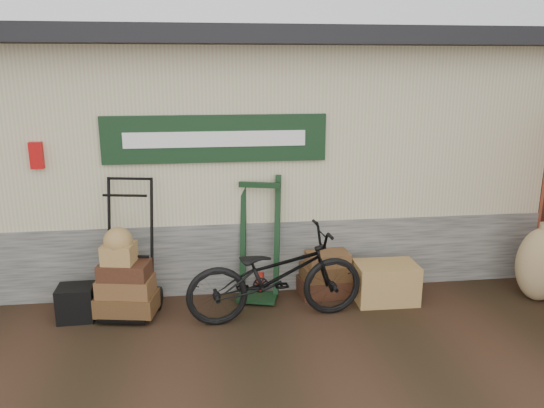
# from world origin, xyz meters

# --- Properties ---
(ground) EXTENTS (80.00, 80.00, 0.00)m
(ground) POSITION_xyz_m (0.00, 0.00, 0.00)
(ground) COLOR black
(ground) RESTS_ON ground
(station_building) EXTENTS (14.40, 4.10, 3.20)m
(station_building) POSITION_xyz_m (-0.01, 2.74, 1.61)
(station_building) COLOR #4C4C47
(station_building) RESTS_ON ground
(porter_trolley) EXTENTS (0.89, 0.73, 1.58)m
(porter_trolley) POSITION_xyz_m (-1.32, 0.64, 0.79)
(porter_trolley) COLOR black
(porter_trolley) RESTS_ON ground
(green_barrow) EXTENTS (0.65, 0.59, 1.51)m
(green_barrow) POSITION_xyz_m (0.19, 0.85, 0.75)
(green_barrow) COLOR black
(green_barrow) RESTS_ON ground
(suitcase_stack) EXTENTS (0.67, 0.45, 0.56)m
(suitcase_stack) POSITION_xyz_m (1.00, 0.78, 0.28)
(suitcase_stack) COLOR #331F10
(suitcase_stack) RESTS_ON ground
(wicker_hamper) EXTENTS (0.74, 0.49, 0.48)m
(wicker_hamper) POSITION_xyz_m (1.69, 0.51, 0.24)
(wicker_hamper) COLOR olive
(wicker_hamper) RESTS_ON ground
(black_trunk) EXTENTS (0.40, 0.35, 0.39)m
(black_trunk) POSITION_xyz_m (-1.91, 0.50, 0.20)
(black_trunk) COLOR black
(black_trunk) RESTS_ON ground
(bicycle) EXTENTS (0.88, 2.05, 1.16)m
(bicycle) POSITION_xyz_m (0.31, 0.23, 0.58)
(bicycle) COLOR black
(bicycle) RESTS_ON ground
(burlap_sack_left) EXTENTS (0.68, 0.61, 0.92)m
(burlap_sack_left) POSITION_xyz_m (3.54, 0.30, 0.46)
(burlap_sack_left) COLOR #896749
(burlap_sack_left) RESTS_ON ground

